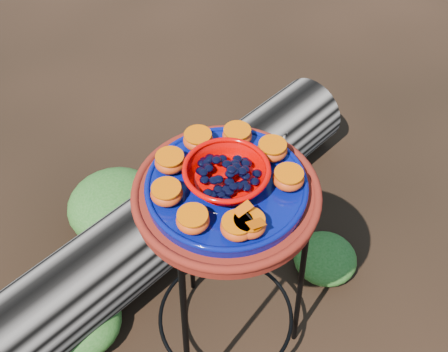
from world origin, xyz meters
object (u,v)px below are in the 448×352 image
terracotta_saucer (226,196)px  driftwood_log (184,208)px  red_bowl (226,176)px  cobalt_plate (226,187)px  plant_stand (226,281)px

terracotta_saucer → driftwood_log: terracotta_saucer is taller
terracotta_saucer → red_bowl: bearing=0.0°
cobalt_plate → red_bowl: 0.04m
plant_stand → driftwood_log: plant_stand is taller
cobalt_plate → driftwood_log: (0.09, 0.44, -0.61)m
cobalt_plate → plant_stand: bearing=0.0°
driftwood_log → terracotta_saucer: bearing=-101.2°
red_bowl → driftwood_log: 0.79m
plant_stand → terracotta_saucer: bearing=0.0°
plant_stand → driftwood_log: bearing=78.8°
terracotta_saucer → driftwood_log: (0.09, 0.44, -0.58)m
terracotta_saucer → cobalt_plate: size_ratio=1.17×
plant_stand → cobalt_plate: bearing=0.0°
plant_stand → cobalt_plate: (0.00, 0.00, 0.40)m
plant_stand → cobalt_plate: 0.40m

